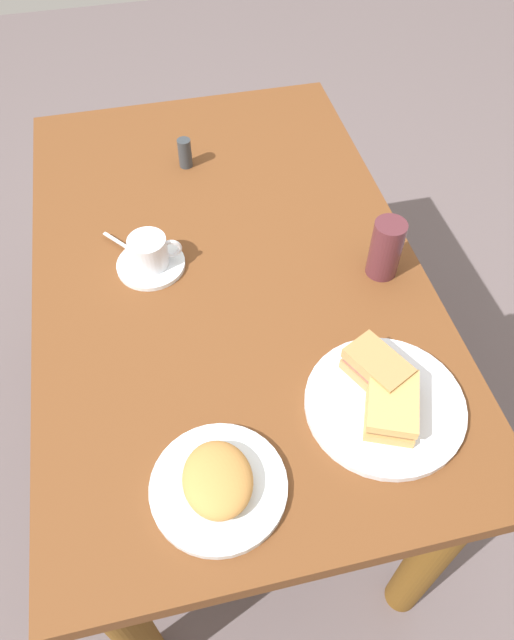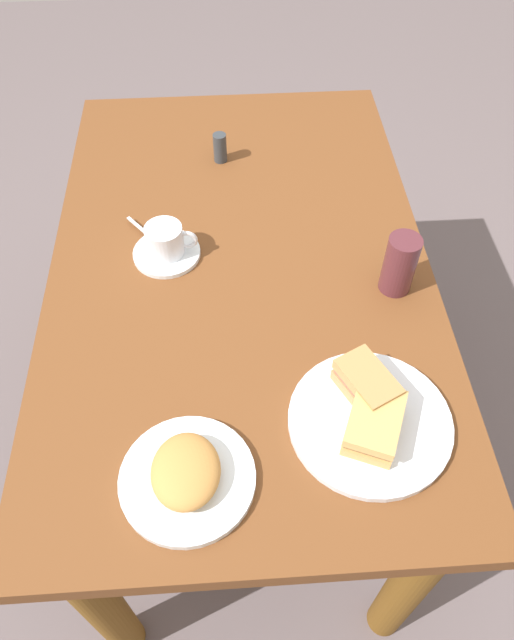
{
  "view_description": "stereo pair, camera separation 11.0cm",
  "coord_description": "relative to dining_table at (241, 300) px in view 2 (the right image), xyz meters",
  "views": [
    {
      "loc": [
        0.86,
        -0.13,
        1.63
      ],
      "look_at": [
        0.19,
        0.02,
        0.76
      ],
      "focal_mm": 33.3,
      "sensor_mm": 36.0,
      "label": 1
    },
    {
      "loc": [
        0.87,
        -0.02,
        1.63
      ],
      "look_at": [
        0.19,
        0.02,
        0.76
      ],
      "focal_mm": 33.3,
      "sensor_mm": 36.0,
      "label": 2
    }
  ],
  "objects": [
    {
      "name": "ground_plane",
      "position": [
        0.0,
        0.0,
        -0.6
      ],
      "size": [
        6.0,
        6.0,
        0.0
      ],
      "primitive_type": "plane",
      "color": "#645758"
    },
    {
      "name": "dining_table",
      "position": [
        0.0,
        0.0,
        0.0
      ],
      "size": [
        1.27,
        0.79,
        0.73
      ],
      "color": "brown",
      "rests_on": "ground_plane"
    },
    {
      "name": "sandwich_plate",
      "position": [
        0.4,
        0.2,
        0.14
      ],
      "size": [
        0.28,
        0.28,
        0.01
      ],
      "primitive_type": "cylinder",
      "color": "white",
      "rests_on": "dining_table"
    },
    {
      "name": "sandwich_front",
      "position": [
        0.42,
        0.2,
        0.17
      ],
      "size": [
        0.14,
        0.12,
        0.05
      ],
      "color": "tan",
      "rests_on": "sandwich_plate"
    },
    {
      "name": "sandwich_back",
      "position": [
        0.35,
        0.2,
        0.17
      ],
      "size": [
        0.13,
        0.11,
        0.06
      ],
      "color": "#AE824E",
      "rests_on": "sandwich_plate"
    },
    {
      "name": "coffee_saucer",
      "position": [
        -0.03,
        -0.15,
        0.14
      ],
      "size": [
        0.14,
        0.14,
        0.01
      ],
      "primitive_type": "cylinder",
      "color": "white",
      "rests_on": "dining_table"
    },
    {
      "name": "coffee_cup",
      "position": [
        -0.03,
        -0.15,
        0.18
      ],
      "size": [
        0.08,
        0.11,
        0.07
      ],
      "color": "white",
      "rests_on": "coffee_saucer"
    },
    {
      "name": "spoon",
      "position": [
        -0.08,
        -0.2,
        0.14
      ],
      "size": [
        0.08,
        0.07,
        0.01
      ],
      "color": "silver",
      "rests_on": "coffee_saucer"
    },
    {
      "name": "side_plate",
      "position": [
        0.48,
        -0.11,
        0.14
      ],
      "size": [
        0.22,
        0.22,
        0.01
      ],
      "primitive_type": "cylinder",
      "color": "white",
      "rests_on": "dining_table"
    },
    {
      "name": "side_food_pile",
      "position": [
        0.48,
        -0.11,
        0.17
      ],
      "size": [
        0.13,
        0.11,
        0.04
      ],
      "primitive_type": "ellipsoid",
      "color": "#C18341",
      "rests_on": "side_plate"
    },
    {
      "name": "salt_shaker",
      "position": [
        -0.34,
        -0.03,
        0.17
      ],
      "size": [
        0.03,
        0.03,
        0.07
      ],
      "primitive_type": "cylinder",
      "color": "#33383D",
      "rests_on": "dining_table"
    },
    {
      "name": "drinking_glass",
      "position": [
        0.09,
        0.31,
        0.2
      ],
      "size": [
        0.06,
        0.06,
        0.13
      ],
      "primitive_type": "cylinder",
      "color": "#56272E",
      "rests_on": "dining_table"
    }
  ]
}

